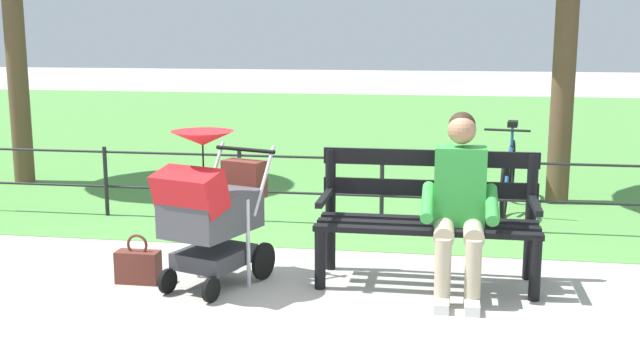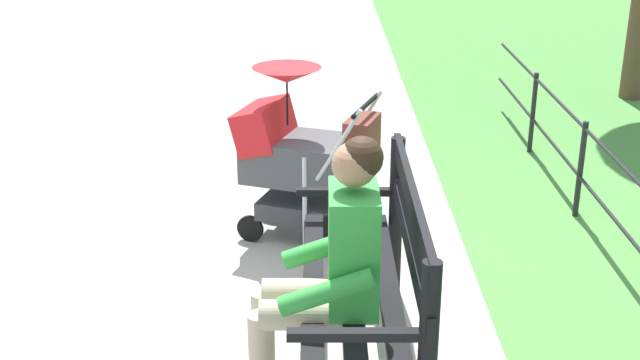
{
  "view_description": "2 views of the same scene",
  "coord_description": "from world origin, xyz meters",
  "px_view_note": "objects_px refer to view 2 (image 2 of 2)",
  "views": [
    {
      "loc": [
        -0.61,
        5.54,
        1.85
      ],
      "look_at": [
        0.31,
        0.02,
        0.77
      ],
      "focal_mm": 44.03,
      "sensor_mm": 36.0,
      "label": 1
    },
    {
      "loc": [
        -4.05,
        0.15,
        2.38
      ],
      "look_at": [
        0.46,
        0.15,
        0.63
      ],
      "focal_mm": 46.83,
      "sensor_mm": 36.0,
      "label": 2
    }
  ],
  "objects_px": {
    "person_on_bench": "(329,263)",
    "park_bench": "(375,270)",
    "stroller": "(298,152)",
    "handbag": "(301,187)"
  },
  "relations": [
    {
      "from": "person_on_bench",
      "to": "park_bench",
      "type": "bearing_deg",
      "value": -44.98
    },
    {
      "from": "park_bench",
      "to": "stroller",
      "type": "xyz_separation_m",
      "value": [
        1.53,
        0.4,
        0.07
      ]
    },
    {
      "from": "stroller",
      "to": "person_on_bench",
      "type": "bearing_deg",
      "value": -174.2
    },
    {
      "from": "park_bench",
      "to": "stroller",
      "type": "relative_size",
      "value": 1.39
    },
    {
      "from": "stroller",
      "to": "handbag",
      "type": "distance_m",
      "value": 0.74
    },
    {
      "from": "person_on_bench",
      "to": "stroller",
      "type": "xyz_separation_m",
      "value": [
        1.75,
        0.18,
        -0.08
      ]
    },
    {
      "from": "park_bench",
      "to": "stroller",
      "type": "distance_m",
      "value": 1.58
    },
    {
      "from": "stroller",
      "to": "handbag",
      "type": "bearing_deg",
      "value": 0.24
    },
    {
      "from": "person_on_bench",
      "to": "handbag",
      "type": "bearing_deg",
      "value": 4.44
    },
    {
      "from": "person_on_bench",
      "to": "stroller",
      "type": "relative_size",
      "value": 1.11
    }
  ]
}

